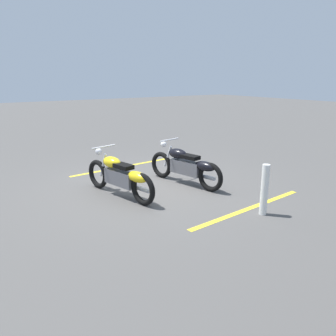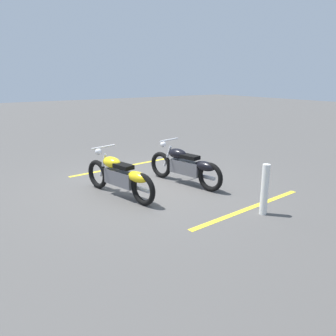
{
  "view_description": "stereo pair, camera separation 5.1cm",
  "coord_description": "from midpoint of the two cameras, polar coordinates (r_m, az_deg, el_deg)",
  "views": [
    {
      "loc": [
        6.62,
        -3.84,
        2.53
      ],
      "look_at": [
        0.95,
        0.0,
        0.65
      ],
      "focal_mm": 35.9,
      "sensor_mm": 36.0,
      "label": 1
    },
    {
      "loc": [
        6.59,
        -3.88,
        2.53
      ],
      "look_at": [
        0.95,
        0.0,
        0.65
      ],
      "focal_mm": 35.9,
      "sensor_mm": 36.0,
      "label": 2
    }
  ],
  "objects": [
    {
      "name": "parking_stripe_mid",
      "position": [
        6.88,
        13.84,
        -6.67
      ],
      "size": [
        0.37,
        3.2,
        0.01
      ],
      "primitive_type": "cube",
      "rotation": [
        0.0,
        0.0,
        1.65
      ],
      "color": "yellow",
      "rests_on": "ground"
    },
    {
      "name": "motorcycle_dark_foreground",
      "position": [
        8.01,
        3.31,
        0.37
      ],
      "size": [
        2.2,
        0.76,
        1.04
      ],
      "rotation": [
        0.0,
        0.0,
        3.35
      ],
      "color": "black",
      "rests_on": "ground"
    },
    {
      "name": "motorcycle_bright_foreground",
      "position": [
        7.25,
        -7.89,
        -1.35
      ],
      "size": [
        2.21,
        0.75,
        1.04
      ],
      "rotation": [
        0.0,
        0.0,
        3.35
      ],
      "color": "black",
      "rests_on": "ground"
    },
    {
      "name": "bollard_post",
      "position": [
        6.5,
        16.27,
        -3.58
      ],
      "size": [
        0.14,
        0.14,
        0.97
      ],
      "primitive_type": "cylinder",
      "color": "white",
      "rests_on": "ground"
    },
    {
      "name": "parking_stripe_near",
      "position": [
        9.76,
        -7.55,
        0.2
      ],
      "size": [
        0.37,
        3.2,
        0.01
      ],
      "primitive_type": "cube",
      "rotation": [
        0.0,
        0.0,
        1.65
      ],
      "color": "yellow",
      "rests_on": "ground"
    },
    {
      "name": "ground_plane",
      "position": [
        8.05,
        -3.61,
        -2.98
      ],
      "size": [
        60.0,
        60.0,
        0.0
      ],
      "primitive_type": "plane",
      "color": "#514F4C"
    }
  ]
}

